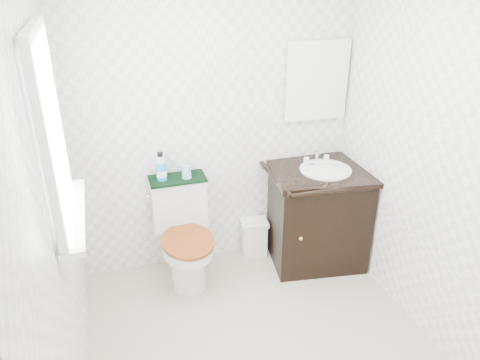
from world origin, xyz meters
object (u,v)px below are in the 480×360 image
toilet (183,238)px  cup (187,172)px  vanity (317,212)px  trash_bin (254,237)px  mouthwash_bottle (161,167)px

toilet → cup: 0.53m
vanity → trash_bin: vanity is taller
toilet → mouthwash_bottle: size_ratio=3.69×
trash_bin → mouthwash_bottle: (-0.74, -0.01, 0.75)m
vanity → trash_bin: bearing=157.4°
mouthwash_bottle → trash_bin: bearing=0.6°
vanity → mouthwash_bottle: mouthwash_bottle is taller
trash_bin → cup: size_ratio=3.46×
toilet → mouthwash_bottle: 0.59m
trash_bin → cup: 0.89m
vanity → cup: vanity is taller
mouthwash_bottle → cup: size_ratio=2.34×
toilet → trash_bin: 0.67m
trash_bin → cup: (-0.56, -0.03, 0.70)m
cup → mouthwash_bottle: bearing=172.7°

